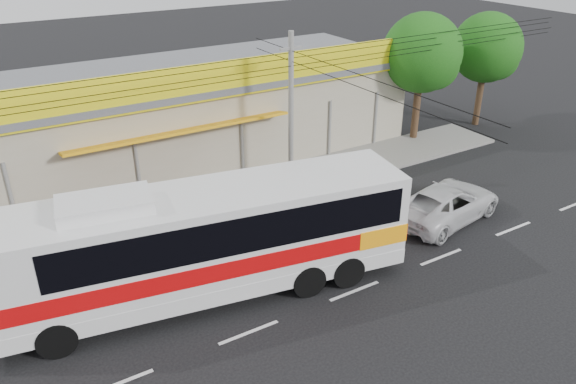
{
  "coord_description": "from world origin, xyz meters",
  "views": [
    {
      "loc": [
        -9.91,
        -14.47,
        11.32
      ],
      "look_at": [
        0.13,
        2.0,
        1.78
      ],
      "focal_mm": 35.0,
      "sensor_mm": 36.0,
      "label": 1
    }
  ],
  "objects_px": {
    "coach_bus": "(210,236)",
    "motorbike_dark": "(77,230)",
    "white_car": "(446,203)",
    "motorbike_red": "(134,208)",
    "tree_near": "(425,56)",
    "utility_pole": "(291,61)",
    "tree_far": "(489,50)"
  },
  "relations": [
    {
      "from": "coach_bus",
      "to": "motorbike_dark",
      "type": "bearing_deg",
      "value": 129.6
    },
    {
      "from": "tree_far",
      "to": "coach_bus",
      "type": "bearing_deg",
      "value": -160.9
    },
    {
      "from": "motorbike_dark",
      "to": "white_car",
      "type": "height_order",
      "value": "white_car"
    },
    {
      "from": "coach_bus",
      "to": "tree_far",
      "type": "distance_m",
      "value": 21.96
    },
    {
      "from": "coach_bus",
      "to": "motorbike_red",
      "type": "relative_size",
      "value": 6.96
    },
    {
      "from": "tree_near",
      "to": "motorbike_red",
      "type": "bearing_deg",
      "value": -176.02
    },
    {
      "from": "motorbike_dark",
      "to": "utility_pole",
      "type": "bearing_deg",
      "value": -85.12
    },
    {
      "from": "coach_bus",
      "to": "motorbike_red",
      "type": "height_order",
      "value": "coach_bus"
    },
    {
      "from": "motorbike_red",
      "to": "white_car",
      "type": "xyz_separation_m",
      "value": [
        11.03,
        -6.34,
        0.07
      ]
    },
    {
      "from": "motorbike_red",
      "to": "coach_bus",
      "type": "bearing_deg",
      "value": -176.59
    },
    {
      "from": "motorbike_red",
      "to": "tree_near",
      "type": "distance_m",
      "value": 16.93
    },
    {
      "from": "tree_far",
      "to": "tree_near",
      "type": "bearing_deg",
      "value": 179.7
    },
    {
      "from": "utility_pole",
      "to": "tree_far",
      "type": "bearing_deg",
      "value": 6.52
    },
    {
      "from": "utility_pole",
      "to": "tree_near",
      "type": "bearing_deg",
      "value": 10.1
    },
    {
      "from": "motorbike_red",
      "to": "motorbike_dark",
      "type": "xyz_separation_m",
      "value": [
        -2.38,
        -0.62,
        -0.01
      ]
    },
    {
      "from": "motorbike_dark",
      "to": "tree_near",
      "type": "relative_size",
      "value": 0.24
    },
    {
      "from": "motorbike_red",
      "to": "white_car",
      "type": "height_order",
      "value": "white_car"
    },
    {
      "from": "motorbike_red",
      "to": "utility_pole",
      "type": "xyz_separation_m",
      "value": [
        7.14,
        -0.51,
        5.19
      ]
    },
    {
      "from": "motorbike_red",
      "to": "tree_near",
      "type": "xyz_separation_m",
      "value": [
        16.41,
        1.14,
        4.02
      ]
    },
    {
      "from": "white_car",
      "to": "utility_pole",
      "type": "relative_size",
      "value": 0.16
    },
    {
      "from": "motorbike_dark",
      "to": "white_car",
      "type": "bearing_deg",
      "value": -108.87
    },
    {
      "from": "white_car",
      "to": "utility_pole",
      "type": "bearing_deg",
      "value": 23.97
    },
    {
      "from": "white_car",
      "to": "motorbike_dark",
      "type": "bearing_deg",
      "value": 57.12
    },
    {
      "from": "motorbike_red",
      "to": "tree_far",
      "type": "xyz_separation_m",
      "value": [
        21.36,
        1.12,
        3.77
      ]
    },
    {
      "from": "coach_bus",
      "to": "motorbike_red",
      "type": "bearing_deg",
      "value": 106.61
    },
    {
      "from": "utility_pole",
      "to": "tree_far",
      "type": "height_order",
      "value": "utility_pole"
    },
    {
      "from": "white_car",
      "to": "utility_pole",
      "type": "height_order",
      "value": "utility_pole"
    },
    {
      "from": "motorbike_red",
      "to": "motorbike_dark",
      "type": "height_order",
      "value": "motorbike_red"
    },
    {
      "from": "motorbike_red",
      "to": "white_car",
      "type": "distance_m",
      "value": 12.73
    },
    {
      "from": "motorbike_red",
      "to": "tree_near",
      "type": "height_order",
      "value": "tree_near"
    },
    {
      "from": "tree_near",
      "to": "motorbike_dark",
      "type": "bearing_deg",
      "value": -174.66
    },
    {
      "from": "white_car",
      "to": "tree_far",
      "type": "distance_m",
      "value": 13.26
    }
  ]
}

